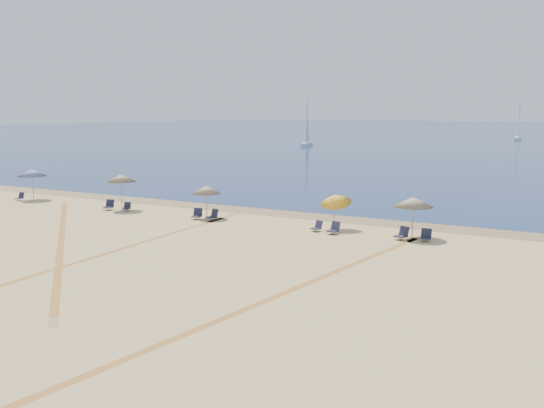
{
  "coord_description": "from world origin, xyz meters",
  "views": [
    {
      "loc": [
        17.06,
        -11.9,
        7.06
      ],
      "look_at": [
        0.0,
        20.0,
        1.3
      ],
      "focal_mm": 38.6,
      "sensor_mm": 36.0,
      "label": 1
    }
  ],
  "objects": [
    {
      "name": "chair_7",
      "position": [
        8.47,
        19.51,
        0.32
      ],
      "size": [
        0.83,
        0.89,
        0.73
      ],
      "rotation": [
        0.0,
        0.0,
        -0.39
      ],
      "color": "black",
      "rests_on": "ground"
    },
    {
      "name": "umbrella_1",
      "position": [
        -12.19,
        19.77,
        2.31
      ],
      "size": [
        2.07,
        2.07,
        2.66
      ],
      "color": "gray",
      "rests_on": "ground"
    },
    {
      "name": "sailboat_0",
      "position": [
        -33.69,
        98.41,
        2.68
      ],
      "size": [
        2.99,
        6.13,
        8.85
      ],
      "rotation": [
        0.0,
        0.0,
        0.26
      ],
      "color": "white",
      "rests_on": "ocean"
    },
    {
      "name": "tire_tracks",
      "position": [
        -1.79,
        9.43,
        0.0
      ],
      "size": [
        51.81,
        40.69,
        0.0
      ],
      "color": "tan",
      "rests_on": "ground"
    },
    {
      "name": "sailboat_2",
      "position": [
        2.22,
        146.04,
        2.69
      ],
      "size": [
        1.87,
        6.04,
        8.88
      ],
      "rotation": [
        0.0,
        0.0,
        0.06
      ],
      "color": "white",
      "rests_on": "ocean"
    },
    {
      "name": "chair_6",
      "position": [
        4.54,
        19.16,
        0.31
      ],
      "size": [
        0.75,
        0.82,
        0.71
      ],
      "rotation": [
        0.0,
        0.0,
        -0.27
      ],
      "color": "black",
      "rests_on": "ground"
    },
    {
      "name": "wet_sand",
      "position": [
        0.0,
        24.0,
        0.0
      ],
      "size": [
        500.0,
        500.0,
        0.0
      ],
      "primitive_type": "plane",
      "color": "olive",
      "rests_on": "ground"
    },
    {
      "name": "umbrella_3",
      "position": [
        4.06,
        20.51,
        1.86
      ],
      "size": [
        1.87,
        1.95,
        2.43
      ],
      "color": "gray",
      "rests_on": "ground"
    },
    {
      "name": "umbrella_0",
      "position": [
        -21.93,
        20.15,
        2.17
      ],
      "size": [
        2.28,
        2.28,
        2.51
      ],
      "color": "gray",
      "rests_on": "ground"
    },
    {
      "name": "ocean",
      "position": [
        0.0,
        225.0,
        0.01
      ],
      "size": [
        500.0,
        500.0,
        0.0
      ],
      "primitive_type": "plane",
      "color": "#0C2151",
      "rests_on": "ground"
    },
    {
      "name": "chair_5",
      "position": [
        3.36,
        19.42,
        0.28
      ],
      "size": [
        0.71,
        0.76,
        0.63
      ],
      "rotation": [
        0.0,
        0.0,
        -0.38
      ],
      "color": "black",
      "rests_on": "ground"
    },
    {
      "name": "chair_1",
      "position": [
        -13.0,
        19.3,
        0.32
      ],
      "size": [
        0.78,
        0.86,
        0.74
      ],
      "rotation": [
        0.0,
        0.0,
        0.28
      ],
      "color": "black",
      "rests_on": "ground"
    },
    {
      "name": "chair_2",
      "position": [
        -11.56,
        19.54,
        0.27
      ],
      "size": [
        0.66,
        0.72,
        0.62
      ],
      "rotation": [
        0.0,
        0.0,
        0.29
      ],
      "color": "black",
      "rests_on": "ground"
    },
    {
      "name": "chair_4",
      "position": [
        -4.15,
        19.54,
        0.31
      ],
      "size": [
        0.76,
        0.83,
        0.71
      ],
      "rotation": [
        0.0,
        0.0,
        -0.3
      ],
      "color": "black",
      "rests_on": "ground"
    },
    {
      "name": "chair_0",
      "position": [
        -22.51,
        19.33,
        0.28
      ],
      "size": [
        0.55,
        0.64,
        0.64
      ],
      "rotation": [
        0.0,
        0.0,
        0.04
      ],
      "color": "black",
      "rests_on": "ground"
    },
    {
      "name": "chair_3",
      "position": [
        -5.23,
        19.29,
        0.32
      ],
      "size": [
        0.77,
        0.84,
        0.72
      ],
      "rotation": [
        0.0,
        0.0,
        0.29
      ],
      "color": "black",
      "rests_on": "ground"
    },
    {
      "name": "chair_8",
      "position": [
        9.72,
        19.75,
        0.3
      ],
      "size": [
        0.62,
        0.71,
        0.68
      ],
      "rotation": [
        0.0,
        0.0,
        0.09
      ],
      "color": "black",
      "rests_on": "ground"
    },
    {
      "name": "umbrella_4",
      "position": [
        8.82,
        20.27,
        2.05
      ],
      "size": [
        2.24,
        2.24,
        2.39
      ],
      "color": "gray",
      "rests_on": "ground"
    },
    {
      "name": "umbrella_2",
      "position": [
        -4.93,
        19.97,
        1.91
      ],
      "size": [
        1.91,
        1.91,
        2.25
      ],
      "color": "gray",
      "rests_on": "ground"
    }
  ]
}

